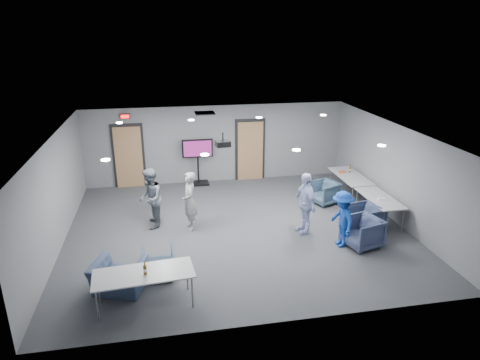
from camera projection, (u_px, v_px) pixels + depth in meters
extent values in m
plane|color=#35373C|center=(237.00, 229.00, 11.67)|extent=(9.00, 9.00, 0.00)
plane|color=silver|center=(237.00, 132.00, 10.76)|extent=(9.00, 9.00, 0.00)
cube|color=gray|center=(216.00, 144.00, 14.92)|extent=(9.00, 0.02, 2.70)
cube|color=gray|center=(277.00, 259.00, 7.52)|extent=(9.00, 0.02, 2.70)
cube|color=gray|center=(56.00, 194.00, 10.44)|extent=(0.02, 8.00, 2.70)
cube|color=gray|center=(394.00, 173.00, 12.00)|extent=(0.02, 8.00, 2.70)
cube|color=black|center=(129.00, 156.00, 14.46)|extent=(1.06, 0.06, 2.24)
cube|color=tan|center=(129.00, 157.00, 14.43)|extent=(0.90, 0.05, 2.10)
cylinder|color=gray|center=(139.00, 159.00, 14.46)|extent=(0.04, 0.10, 0.04)
cube|color=black|center=(250.00, 150.00, 15.19)|extent=(1.06, 0.06, 2.24)
cube|color=tan|center=(250.00, 151.00, 15.16)|extent=(0.90, 0.05, 2.10)
cylinder|color=gray|center=(260.00, 152.00, 15.19)|extent=(0.04, 0.10, 0.04)
cube|color=black|center=(125.00, 116.00, 13.97)|extent=(0.32, 0.06, 0.16)
cube|color=#FF0C0C|center=(125.00, 117.00, 13.93)|extent=(0.26, 0.02, 0.11)
cube|color=black|center=(205.00, 113.00, 13.27)|extent=(0.60, 0.60, 0.03)
cylinder|color=white|center=(106.00, 160.00, 8.58)|extent=(0.18, 0.18, 0.02)
cylinder|color=white|center=(119.00, 123.00, 11.91)|extent=(0.18, 0.18, 0.02)
cylinder|color=white|center=(205.00, 155.00, 8.93)|extent=(0.18, 0.18, 0.02)
cylinder|color=white|center=(191.00, 120.00, 12.26)|extent=(0.18, 0.18, 0.02)
cylinder|color=white|center=(296.00, 150.00, 9.28)|extent=(0.18, 0.18, 0.02)
cylinder|color=white|center=(259.00, 118.00, 12.61)|extent=(0.18, 0.18, 0.02)
cylinder|color=white|center=(382.00, 146.00, 9.62)|extent=(0.18, 0.18, 0.02)
cylinder|color=white|center=(323.00, 115.00, 12.95)|extent=(0.18, 0.18, 0.02)
imported|color=gray|center=(190.00, 201.00, 11.42)|extent=(0.42, 0.61, 1.62)
imported|color=slate|center=(150.00, 199.00, 11.53)|extent=(0.66, 0.84, 1.67)
imported|color=silver|center=(305.00, 203.00, 11.25)|extent=(0.53, 1.02, 1.66)
imported|color=#1840A0|center=(342.00, 219.00, 10.56)|extent=(0.56, 0.95, 1.45)
imported|color=#3C5368|center=(324.00, 192.00, 13.29)|extent=(0.98, 0.97, 0.70)
imported|color=#343F5A|center=(365.00, 219.00, 11.43)|extent=(0.94, 0.92, 0.74)
imported|color=#3B4566|center=(362.00, 232.00, 10.65)|extent=(1.02, 1.00, 0.76)
imported|color=#3A4C65|center=(159.00, 264.00, 9.35)|extent=(0.70, 0.72, 0.64)
imported|color=#3B4967|center=(119.00, 277.00, 8.83)|extent=(1.25, 1.17, 0.66)
cube|color=silver|center=(351.00, 176.00, 13.64)|extent=(0.80, 1.92, 0.03)
cylinder|color=gray|center=(330.00, 178.00, 14.53)|extent=(0.04, 0.04, 0.70)
cylinder|color=gray|center=(352.00, 198.00, 12.89)|extent=(0.04, 0.04, 0.70)
cylinder|color=gray|center=(348.00, 177.00, 14.64)|extent=(0.04, 0.04, 0.70)
cylinder|color=gray|center=(372.00, 196.00, 13.01)|extent=(0.04, 0.04, 0.70)
cube|color=silver|center=(380.00, 198.00, 11.88)|extent=(0.72, 1.74, 0.03)
cylinder|color=gray|center=(357.00, 200.00, 12.69)|extent=(0.04, 0.04, 0.70)
cylinder|color=gray|center=(383.00, 223.00, 11.23)|extent=(0.04, 0.04, 0.70)
cylinder|color=gray|center=(374.00, 199.00, 12.79)|extent=(0.04, 0.04, 0.70)
cylinder|color=gray|center=(403.00, 221.00, 11.33)|extent=(0.04, 0.04, 0.70)
cube|color=silver|center=(144.00, 274.00, 8.24)|extent=(1.98, 0.96, 0.03)
cylinder|color=gray|center=(187.00, 275.00, 8.88)|extent=(0.04, 0.04, 0.70)
cylinder|color=gray|center=(99.00, 288.00, 8.44)|extent=(0.04, 0.04, 0.70)
cylinder|color=gray|center=(192.00, 292.00, 8.30)|extent=(0.04, 0.04, 0.70)
cylinder|color=gray|center=(97.00, 307.00, 7.86)|extent=(0.04, 0.04, 0.70)
cylinder|color=#56380E|center=(145.00, 270.00, 8.16)|extent=(0.07, 0.07, 0.19)
cylinder|color=#56380E|center=(144.00, 264.00, 8.11)|extent=(0.03, 0.03, 0.08)
cylinder|color=beige|center=(145.00, 270.00, 8.16)|extent=(0.07, 0.07, 0.06)
cylinder|color=#56380E|center=(350.00, 170.00, 13.92)|extent=(0.06, 0.06, 0.18)
cylinder|color=#56380E|center=(350.00, 166.00, 13.88)|extent=(0.02, 0.02, 0.08)
cylinder|color=beige|center=(350.00, 170.00, 13.92)|extent=(0.07, 0.07, 0.06)
cube|color=#C64F31|center=(342.00, 172.00, 13.91)|extent=(0.21, 0.15, 0.05)
cube|color=silver|center=(382.00, 199.00, 11.72)|extent=(0.24, 0.19, 0.05)
cube|color=black|center=(199.00, 183.00, 15.01)|extent=(0.70, 0.50, 0.06)
cylinder|color=black|center=(198.00, 166.00, 14.80)|extent=(0.06, 0.06, 1.20)
cube|color=black|center=(197.00, 148.00, 14.58)|extent=(1.05, 0.07, 0.62)
cube|color=#661651|center=(198.00, 149.00, 14.54)|extent=(0.95, 0.01, 0.54)
cylinder|color=black|center=(223.00, 137.00, 10.84)|extent=(0.04, 0.04, 0.22)
cube|color=black|center=(223.00, 144.00, 10.90)|extent=(0.39, 0.34, 0.14)
cylinder|color=black|center=(224.00, 145.00, 10.74)|extent=(0.08, 0.06, 0.08)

